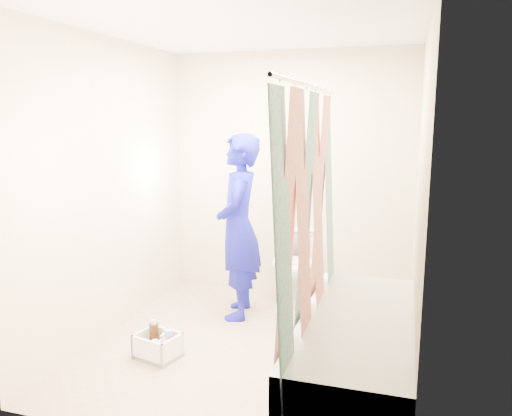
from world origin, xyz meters
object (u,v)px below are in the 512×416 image
(bathtub, at_px, (356,351))
(cleaning_caddy, at_px, (159,347))
(toilet, at_px, (295,265))
(plumber, at_px, (239,227))

(bathtub, distance_m, cleaning_caddy, 1.45)
(toilet, xyz_separation_m, cleaning_caddy, (-0.70, -1.49, -0.26))
(bathtub, relative_size, toilet, 2.55)
(toilet, bearing_deg, cleaning_caddy, -126.40)
(bathtub, bearing_deg, plumber, 139.40)
(plumber, height_order, cleaning_caddy, plumber)
(cleaning_caddy, bearing_deg, toilet, 78.75)
(bathtub, xyz_separation_m, toilet, (-0.74, 1.51, 0.08))
(plumber, relative_size, cleaning_caddy, 4.57)
(plumber, distance_m, cleaning_caddy, 1.24)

